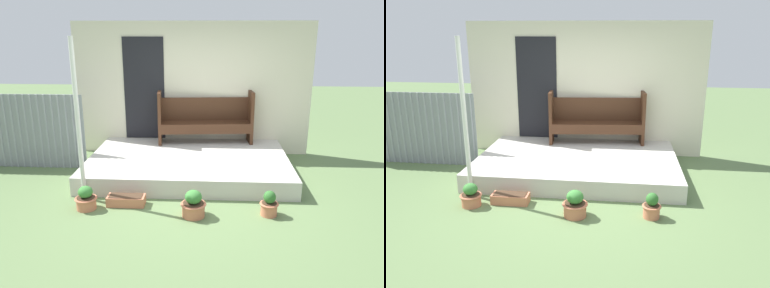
% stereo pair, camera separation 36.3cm
% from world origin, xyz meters
% --- Properties ---
extents(ground_plane, '(24.00, 24.00, 0.00)m').
position_xyz_m(ground_plane, '(0.00, 0.00, 0.00)').
color(ground_plane, '#5B7547').
extents(porch_slab, '(3.46, 2.25, 0.30)m').
position_xyz_m(porch_slab, '(-0.06, 1.12, 0.15)').
color(porch_slab, beige).
rests_on(porch_slab, ground_plane).
extents(house_wall, '(4.66, 0.08, 2.60)m').
position_xyz_m(house_wall, '(-0.10, 2.28, 1.30)').
color(house_wall, beige).
rests_on(house_wall, ground_plane).
extents(fence_corrugated, '(2.47, 0.05, 1.35)m').
position_xyz_m(fence_corrugated, '(-3.18, 1.24, 0.68)').
color(fence_corrugated, gray).
rests_on(fence_corrugated, ground_plane).
extents(support_post, '(0.07, 0.07, 2.36)m').
position_xyz_m(support_post, '(-1.55, -0.05, 1.18)').
color(support_post, silver).
rests_on(support_post, ground_plane).
extents(bench, '(1.85, 0.57, 1.01)m').
position_xyz_m(bench, '(0.21, 2.01, 0.80)').
color(bench, '#422616').
rests_on(bench, porch_slab).
extents(flower_pot_left, '(0.31, 0.31, 0.34)m').
position_xyz_m(flower_pot_left, '(-1.42, -0.38, 0.15)').
color(flower_pot_left, '#C67251').
rests_on(flower_pot_left, ground_plane).
extents(flower_pot_middle, '(0.35, 0.35, 0.38)m').
position_xyz_m(flower_pot_middle, '(0.11, -0.51, 0.16)').
color(flower_pot_middle, '#C67251').
rests_on(flower_pot_middle, ground_plane).
extents(flower_pot_right, '(0.26, 0.26, 0.36)m').
position_xyz_m(flower_pot_right, '(1.14, -0.43, 0.16)').
color(flower_pot_right, '#C67251').
rests_on(flower_pot_right, ground_plane).
extents(planter_box_rect, '(0.54, 0.22, 0.15)m').
position_xyz_m(planter_box_rect, '(-0.88, -0.23, 0.07)').
color(planter_box_rect, '#C67251').
rests_on(planter_box_rect, ground_plane).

